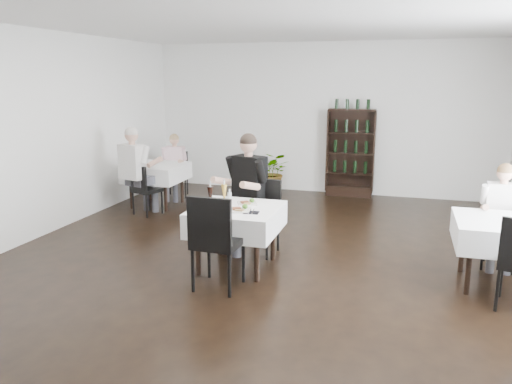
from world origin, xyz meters
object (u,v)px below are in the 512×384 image
(wine_shelf, at_px, (350,154))
(potted_tree, at_px, (273,172))
(diner_main, at_px, (245,183))
(main_table, at_px, (237,219))

(wine_shelf, relative_size, potted_tree, 2.10)
(wine_shelf, height_order, diner_main, wine_shelf)
(wine_shelf, bearing_deg, potted_tree, -175.73)
(wine_shelf, relative_size, main_table, 1.70)
(wine_shelf, distance_m, diner_main, 3.78)
(diner_main, bearing_deg, potted_tree, 98.76)
(potted_tree, height_order, diner_main, diner_main)
(main_table, xyz_separation_m, potted_tree, (-0.65, 4.20, -0.20))
(main_table, relative_size, potted_tree, 1.23)
(potted_tree, bearing_deg, diner_main, -81.24)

